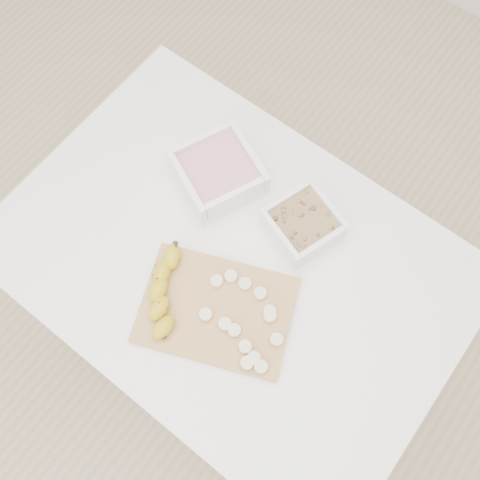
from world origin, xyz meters
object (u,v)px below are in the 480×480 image
Objects in this scene: bowl_granola at (303,224)px; cutting_board at (216,310)px; banana at (164,293)px; bowl_yogurt at (218,172)px; table at (232,273)px.

bowl_granola is 0.26m from cutting_board.
cutting_board is at bearing 0.02° from banana.
cutting_board is (0.19, -0.24, -0.03)m from bowl_yogurt.
table is 0.21m from bowl_granola.
bowl_yogurt reaches higher than table.
bowl_granola is 0.56× the size of cutting_board.
table is 0.24m from bowl_yogurt.
bowl_granola is at bearing 4.50° from bowl_yogurt.
banana is at bearing -114.47° from bowl_granola.
banana reaches higher than table.
table is 5.06× the size of banana.
banana is at bearing -157.76° from cutting_board.
table is 0.16m from cutting_board.
bowl_granola reaches higher than banana.
table is 4.47× the size of bowl_yogurt.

